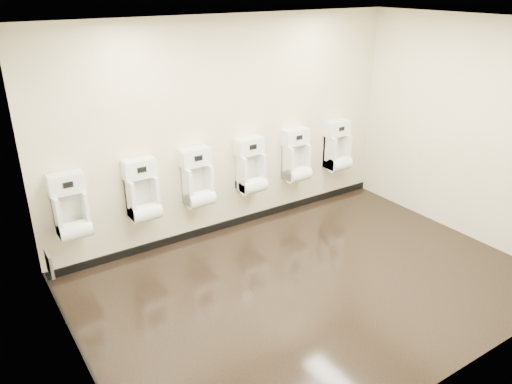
% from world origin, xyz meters
% --- Properties ---
extents(ground, '(5.00, 3.50, 0.00)m').
position_xyz_m(ground, '(0.00, 0.00, 0.00)').
color(ground, black).
rests_on(ground, ground).
extents(ceiling, '(5.00, 3.50, 0.00)m').
position_xyz_m(ceiling, '(0.00, 0.00, 2.80)').
color(ceiling, silver).
extents(back_wall, '(5.00, 0.02, 2.80)m').
position_xyz_m(back_wall, '(0.00, 1.75, 1.40)').
color(back_wall, beige).
rests_on(back_wall, ground).
extents(front_wall, '(5.00, 0.02, 2.80)m').
position_xyz_m(front_wall, '(0.00, -1.75, 1.40)').
color(front_wall, beige).
rests_on(front_wall, ground).
extents(left_wall, '(0.02, 3.50, 2.80)m').
position_xyz_m(left_wall, '(-2.50, 0.00, 1.40)').
color(left_wall, beige).
rests_on(left_wall, ground).
extents(right_wall, '(0.02, 3.50, 2.80)m').
position_xyz_m(right_wall, '(2.50, 0.00, 1.40)').
color(right_wall, beige).
rests_on(right_wall, ground).
extents(tile_overlay_left, '(0.01, 3.50, 2.80)m').
position_xyz_m(tile_overlay_left, '(-2.50, 0.00, 1.40)').
color(tile_overlay_left, silver).
rests_on(tile_overlay_left, ground).
extents(skirting_back, '(5.00, 0.02, 0.10)m').
position_xyz_m(skirting_back, '(0.00, 1.74, 0.05)').
color(skirting_back, black).
rests_on(skirting_back, ground).
extents(skirting_left, '(0.02, 3.50, 0.10)m').
position_xyz_m(skirting_left, '(-2.49, 0.00, 0.05)').
color(skirting_left, black).
rests_on(skirting_left, ground).
extents(access_panel, '(0.04, 0.25, 0.25)m').
position_xyz_m(access_panel, '(-2.48, 1.20, 0.50)').
color(access_panel, '#9E9EA3').
rests_on(access_panel, left_wall).
extents(urinal_0, '(0.39, 0.29, 0.73)m').
position_xyz_m(urinal_0, '(-2.11, 1.62, 0.83)').
color(urinal_0, silver).
rests_on(urinal_0, back_wall).
extents(urinal_1, '(0.39, 0.29, 0.73)m').
position_xyz_m(urinal_1, '(-1.28, 1.62, 0.83)').
color(urinal_1, silver).
rests_on(urinal_1, back_wall).
extents(urinal_2, '(0.39, 0.29, 0.73)m').
position_xyz_m(urinal_2, '(-0.55, 1.62, 0.83)').
color(urinal_2, silver).
rests_on(urinal_2, back_wall).
extents(urinal_3, '(0.39, 0.29, 0.73)m').
position_xyz_m(urinal_3, '(0.24, 1.62, 0.83)').
color(urinal_3, silver).
rests_on(urinal_3, back_wall).
extents(urinal_4, '(0.39, 0.29, 0.73)m').
position_xyz_m(urinal_4, '(1.00, 1.62, 0.83)').
color(urinal_4, silver).
rests_on(urinal_4, back_wall).
extents(urinal_5, '(0.39, 0.29, 0.73)m').
position_xyz_m(urinal_5, '(1.78, 1.62, 0.83)').
color(urinal_5, silver).
rests_on(urinal_5, back_wall).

